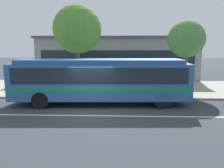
# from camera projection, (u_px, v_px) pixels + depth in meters

# --- Properties ---
(ground_plane) EXTENTS (120.00, 120.00, 0.00)m
(ground_plane) POSITION_uv_depth(u_px,v_px,m) (91.00, 111.00, 13.05)
(ground_plane) COLOR #333B41
(sidewalk_slab) EXTENTS (60.00, 8.00, 0.12)m
(sidewalk_slab) POSITION_uv_depth(u_px,v_px,m) (101.00, 88.00, 20.00)
(sidewalk_slab) COLOR #A3A08E
(sidewalk_slab) RESTS_ON ground_plane
(lane_stripe_center) EXTENTS (56.00, 0.16, 0.01)m
(lane_stripe_center) POSITION_uv_depth(u_px,v_px,m) (89.00, 116.00, 12.26)
(lane_stripe_center) COLOR silver
(lane_stripe_center) RESTS_ON ground_plane
(transit_bus) EXTENTS (10.99, 2.87, 2.85)m
(transit_bus) POSITION_uv_depth(u_px,v_px,m) (101.00, 78.00, 14.45)
(transit_bus) COLOR #2C5994
(transit_bus) RESTS_ON ground_plane
(pedestrian_waiting_near_sign) EXTENTS (0.48, 0.48, 1.63)m
(pedestrian_waiting_near_sign) POSITION_uv_depth(u_px,v_px,m) (101.00, 81.00, 17.38)
(pedestrian_waiting_near_sign) COLOR navy
(pedestrian_waiting_near_sign) RESTS_ON sidewalk_slab
(pedestrian_walking_along_curb) EXTENTS (0.36, 0.36, 1.67)m
(pedestrian_walking_along_curb) POSITION_uv_depth(u_px,v_px,m) (41.00, 81.00, 16.89)
(pedestrian_walking_along_curb) COLOR #22284A
(pedestrian_walking_along_curb) RESTS_ON sidewalk_slab
(pedestrian_standing_by_tree) EXTENTS (0.48, 0.48, 1.71)m
(pedestrian_standing_by_tree) POSITION_uv_depth(u_px,v_px,m) (148.00, 82.00, 16.27)
(pedestrian_standing_by_tree) COLOR #383943
(pedestrian_standing_by_tree) RESTS_ON sidewalk_slab
(bus_stop_sign) EXTENTS (0.11, 0.44, 2.65)m
(bus_stop_sign) POSITION_uv_depth(u_px,v_px,m) (150.00, 72.00, 16.37)
(bus_stop_sign) COLOR gray
(bus_stop_sign) RESTS_ON sidewalk_slab
(street_tree_near_stop) EXTENTS (3.91, 3.91, 6.82)m
(street_tree_near_stop) POSITION_uv_depth(u_px,v_px,m) (77.00, 29.00, 18.66)
(street_tree_near_stop) COLOR brown
(street_tree_near_stop) RESTS_ON sidewalk_slab
(street_tree_mid_block) EXTENTS (2.89, 2.89, 5.51)m
(street_tree_mid_block) POSITION_uv_depth(u_px,v_px,m) (186.00, 40.00, 17.94)
(street_tree_mid_block) COLOR brown
(street_tree_mid_block) RESTS_ON sidewalk_slab
(station_building) EXTENTS (17.17, 9.09, 4.65)m
(station_building) POSITION_uv_depth(u_px,v_px,m) (118.00, 57.00, 27.46)
(station_building) COLOR gray
(station_building) RESTS_ON ground_plane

